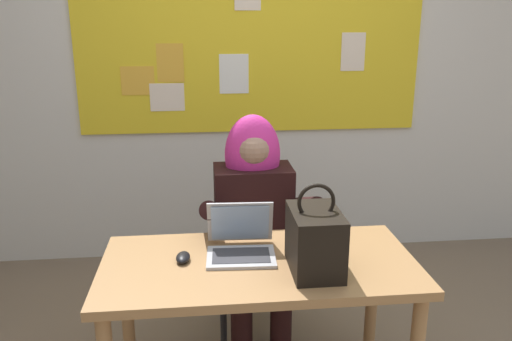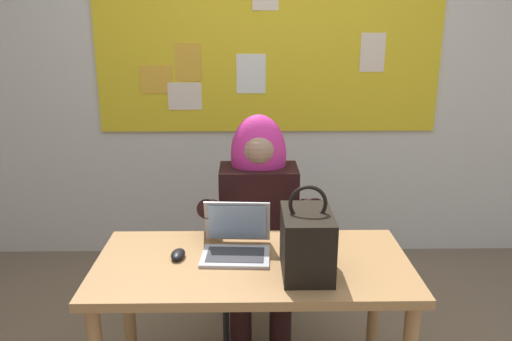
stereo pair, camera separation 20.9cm
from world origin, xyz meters
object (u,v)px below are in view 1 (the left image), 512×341
object	(u,v)px
handbag	(315,240)
desk_main	(259,282)
chair_at_desk	(253,242)
laptop	(241,243)
person_costumed	(255,212)
computer_mouse	(183,257)

from	to	relation	value
handbag	desk_main	bearing A→B (deg)	155.62
chair_at_desk	laptop	distance (m)	0.68
desk_main	chair_at_desk	size ratio (longest dim) A/B	1.51
desk_main	person_costumed	xyz separation A→B (m)	(0.04, 0.57, 0.10)
computer_mouse	desk_main	bearing A→B (deg)	-2.18
chair_at_desk	laptop	bearing A→B (deg)	-6.93
person_costumed	computer_mouse	bearing A→B (deg)	-35.10
desk_main	laptop	xyz separation A→B (m)	(-0.07, 0.09, 0.15)
laptop	computer_mouse	world-z (taller)	laptop
person_costumed	handbag	size ratio (longest dim) A/B	3.30
laptop	computer_mouse	bearing A→B (deg)	-165.89
computer_mouse	handbag	bearing A→B (deg)	-9.59
desk_main	chair_at_desk	distance (m)	0.71
chair_at_desk	laptop	size ratio (longest dim) A/B	2.88
chair_at_desk	computer_mouse	bearing A→B (deg)	-25.48
person_costumed	laptop	size ratio (longest dim) A/B	4.00
laptop	person_costumed	bearing A→B (deg)	79.84
person_costumed	chair_at_desk	bearing A→B (deg)	177.33
person_costumed	laptop	bearing A→B (deg)	-13.54
desk_main	computer_mouse	xyz separation A→B (m)	(-0.33, 0.04, 0.12)
desk_main	handbag	size ratio (longest dim) A/B	3.60
chair_at_desk	handbag	distance (m)	0.89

